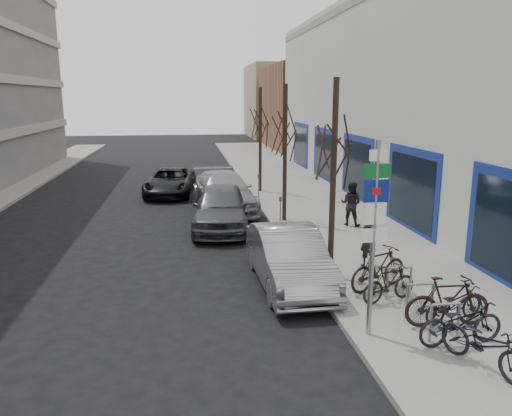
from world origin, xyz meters
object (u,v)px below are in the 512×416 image
object	(u,v)px
meter_back	(259,185)
bike_mid_curb	(454,301)
pedestrian_near	(368,239)
bike_far_inner	(379,268)
bike_rack	(420,296)
bike_near_left	(485,340)
bike_far_curb	(461,319)
parked_car_back	(223,192)
pedestrian_far	(351,203)
highway_sign_pole	(374,228)
meter_front	(320,256)
parked_car_front	(289,258)
bike_mid_inner	(389,283)
parked_car_mid	(221,207)
tree_near	(335,132)
tree_mid	(285,121)
lane_car	(170,182)
meter_mid	(280,210)
bike_near_right	(448,301)
tree_far	(260,115)

from	to	relation	value
meter_back	bike_mid_curb	size ratio (longest dim) A/B	0.80
pedestrian_near	bike_far_inner	bearing A→B (deg)	54.62
bike_rack	bike_near_left	bearing A→B (deg)	-85.43
meter_back	bike_far_inner	size ratio (longest dim) A/B	0.66
bike_rack	bike_far_curb	world-z (taller)	bike_far_curb
parked_car_back	pedestrian_far	xyz separation A→B (m)	(4.59, -4.04, 0.17)
highway_sign_pole	pedestrian_far	size ratio (longest dim) A/B	2.44
meter_front	pedestrian_far	size ratio (longest dim) A/B	0.74
bike_mid_curb	parked_car_back	distance (m)	13.20
parked_car_front	bike_near_left	bearing A→B (deg)	-64.20
pedestrian_near	bike_rack	bearing A→B (deg)	64.59
bike_mid_inner	parked_car_mid	distance (m)	8.67
tree_near	tree_mid	distance (m)	6.50
meter_back	parked_car_front	xyz separation A→B (m)	(-0.75, -10.65, -0.14)
bike_far_inner	pedestrian_near	bearing A→B (deg)	-36.35
highway_sign_pole	bike_far_inner	xyz separation A→B (m)	(1.14, 2.37, -1.73)
parked_car_back	parked_car_mid	bearing A→B (deg)	-102.24
parked_car_back	lane_car	distance (m)	4.68
meter_mid	lane_car	world-z (taller)	meter_mid
bike_near_left	parked_car_front	xyz separation A→B (m)	(-2.58, 4.95, 0.06)
bike_far_curb	bike_near_right	bearing A→B (deg)	-14.87
bike_far_inner	lane_car	bearing A→B (deg)	-3.18
meter_mid	bike_mid_inner	size ratio (longest dim) A/B	0.81
bike_far_curb	parked_car_back	xyz separation A→B (m)	(-3.66, 13.55, 0.14)
tree_far	bike_near_left	xyz separation A→B (m)	(1.38, -18.10, -3.39)
bike_rack	meter_back	bearing A→B (deg)	97.02
highway_sign_pole	tree_far	xyz separation A→B (m)	(0.20, 16.51, 1.65)
pedestrian_far	parked_car_back	bearing A→B (deg)	-6.90
highway_sign_pole	bike_near_right	bearing A→B (deg)	4.31
meter_back	bike_mid_curb	world-z (taller)	meter_back
bike_rack	meter_back	distance (m)	13.50
bike_near_left	bike_near_right	xyz separation A→B (m)	(0.22, 1.73, 0.01)
tree_far	bike_mid_inner	xyz separation A→B (m)	(0.89, -14.93, -3.48)
lane_car	meter_back	bearing A→B (deg)	-27.09
bike_mid_curb	bike_far_inner	size ratio (longest dim) A/B	0.82
pedestrian_near	meter_front	bearing A→B (deg)	10.16
meter_front	bike_far_curb	world-z (taller)	meter_front
bike_mid_curb	bike_far_curb	bearing A→B (deg)	141.52
bike_near_left	bike_near_right	size ratio (longest dim) A/B	0.98
tree_mid	meter_mid	distance (m)	3.55
bike_near_left	bike_mid_curb	size ratio (longest dim) A/B	1.18
tree_near	bike_near_right	bearing A→B (deg)	-64.66
tree_far	pedestrian_far	world-z (taller)	tree_far
tree_near	tree_far	bearing A→B (deg)	90.00
tree_near	bike_near_left	world-z (taller)	tree_near
parked_car_mid	bike_near_left	bearing A→B (deg)	-64.52
bike_far_inner	meter_mid	bearing A→B (deg)	-11.75
bike_mid_inner	bike_far_curb	bearing A→B (deg)	176.06
highway_sign_pole	parked_car_mid	world-z (taller)	highway_sign_pole
highway_sign_pole	tree_near	xyz separation A→B (m)	(0.20, 3.51, 1.65)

